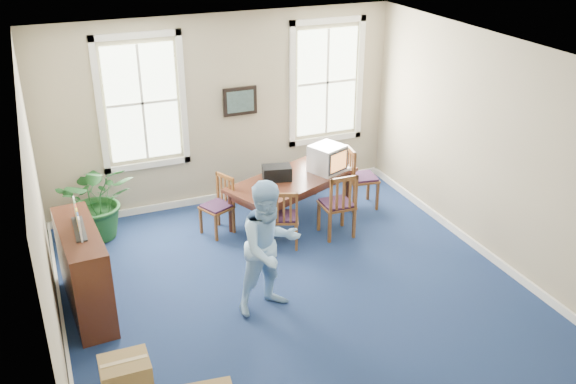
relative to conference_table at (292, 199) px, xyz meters
name	(u,v)px	position (x,y,z in m)	size (l,w,h in m)	color
floor	(298,295)	(-0.78, -2.08, -0.37)	(6.50, 6.50, 0.00)	navy
ceiling	(300,58)	(-0.78, -2.08, 2.83)	(6.50, 6.50, 0.00)	white
wall_back	(222,111)	(-0.78, 1.17, 1.23)	(6.50, 6.50, 0.00)	tan
wall_front	(456,342)	(-0.78, -5.33, 1.23)	(6.50, 6.50, 0.00)	tan
wall_left	(42,231)	(-3.78, -2.08, 1.23)	(6.50, 6.50, 0.00)	tan
wall_right	(497,153)	(2.22, -2.08, 1.23)	(6.50, 6.50, 0.00)	tan
baseboard_back	(227,196)	(-0.78, 1.14, -0.31)	(6.00, 0.04, 0.12)	white
baseboard_left	(66,345)	(-3.75, -2.08, -0.31)	(0.04, 6.50, 0.12)	white
baseboard_right	(481,249)	(2.19, -2.08, -0.31)	(0.04, 6.50, 0.12)	white
window_left	(142,103)	(-2.08, 1.15, 1.53)	(1.40, 0.12, 2.20)	white
window_right	(327,82)	(1.12, 1.15, 1.53)	(1.40, 0.12, 2.20)	white
wall_picture	(240,101)	(-0.48, 1.12, 1.38)	(0.58, 0.06, 0.48)	black
conference_table	(292,199)	(0.00, 0.00, 0.00)	(2.16, 0.98, 0.74)	#472115
crt_tv	(327,158)	(0.64, 0.05, 0.59)	(0.49, 0.53, 0.45)	#B7B7BC
game_console	(344,168)	(0.93, 0.00, 0.39)	(0.14, 0.18, 0.04)	white
equipment_bag	(277,173)	(-0.25, 0.05, 0.48)	(0.45, 0.29, 0.23)	black
chair_near_left	(284,216)	(-0.44, -0.74, 0.11)	(0.43, 0.43, 0.96)	brown
chair_near_right	(337,203)	(0.44, -0.74, 0.17)	(0.48, 0.48, 1.07)	brown
chair_end_left	(216,206)	(-1.27, 0.00, 0.10)	(0.42, 0.42, 0.94)	brown
chair_end_right	(362,177)	(1.27, 0.00, 0.17)	(0.48, 0.48, 1.08)	brown
man	(270,247)	(-1.21, -2.18, 0.52)	(0.87, 0.67, 1.78)	#96C8F5
credenza	(84,268)	(-3.40, -1.35, 0.25)	(0.45, 1.57, 1.23)	#472115
brochure_rack	(77,213)	(-3.37, -1.35, 1.03)	(0.13, 0.74, 0.33)	#99999E
potted_plant	(98,200)	(-2.97, 0.58, 0.26)	(1.13, 0.99, 1.26)	#18491C
cardboard_boxes	(146,378)	(-3.03, -3.40, 0.03)	(1.40, 1.40, 0.80)	#9F7E48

